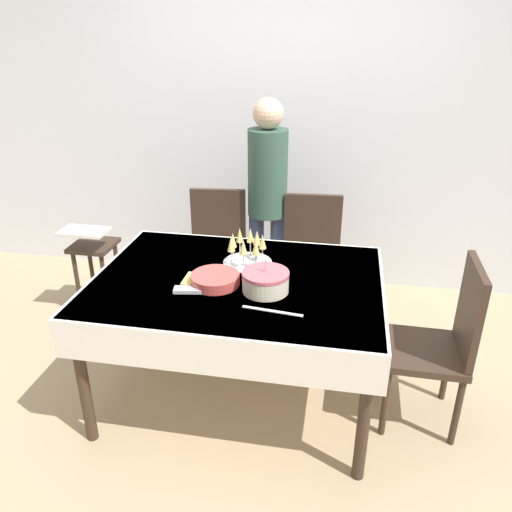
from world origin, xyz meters
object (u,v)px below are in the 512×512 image
at_px(dining_chair_far_right, 311,258).
at_px(champagne_tray, 247,247).
at_px(plate_stack_main, 215,279).
at_px(dining_chair_far_left, 217,251).
at_px(high_chair, 93,255).
at_px(birthday_cake, 266,281).
at_px(person_standing, 268,190).
at_px(dining_chair_right_end, 442,339).

distance_m(dining_chair_far_right, champagne_tray, 0.83).
height_order(champagne_tray, plate_stack_main, champagne_tray).
bearing_deg(dining_chair_far_left, champagne_tray, -61.96).
xyz_separation_m(dining_chair_far_right, high_chair, (-1.59, -0.15, -0.04)).
bearing_deg(birthday_cake, person_standing, 98.79).
distance_m(dining_chair_far_right, high_chair, 1.60).
xyz_separation_m(birthday_cake, person_standing, (-0.18, 1.16, 0.12)).
distance_m(dining_chair_far_right, plate_stack_main, 1.10).
distance_m(dining_chair_far_left, dining_chair_far_right, 0.69).
relative_size(dining_chair_far_right, birthday_cake, 3.95).
distance_m(person_standing, high_chair, 1.37).
height_order(dining_chair_right_end, high_chair, dining_chair_right_end).
bearing_deg(dining_chair_far_left, plate_stack_main, -75.51).
bearing_deg(high_chair, dining_chair_far_right, 5.32).
relative_size(champagne_tray, person_standing, 0.18).
xyz_separation_m(dining_chair_right_end, birthday_cake, (-0.92, -0.11, 0.31)).
bearing_deg(plate_stack_main, champagne_tray, 68.60).
xyz_separation_m(dining_chair_far_right, person_standing, (-0.34, 0.17, 0.43)).
relative_size(champagne_tray, plate_stack_main, 1.09).
bearing_deg(person_standing, dining_chair_right_end, -43.65).
relative_size(dining_chair_right_end, birthday_cake, 3.95).
xyz_separation_m(champagne_tray, person_standing, (-0.02, 0.85, 0.08)).
xyz_separation_m(dining_chair_far_left, dining_chair_far_right, (0.69, 0.00, 0.00)).
bearing_deg(plate_stack_main, dining_chair_far_right, 65.66).
distance_m(dining_chair_right_end, plate_stack_main, 1.23).
relative_size(dining_chair_right_end, person_standing, 0.60).
bearing_deg(dining_chair_far_left, person_standing, 25.76).
height_order(dining_chair_far_left, dining_chair_right_end, same).
bearing_deg(dining_chair_right_end, champagne_tray, 169.24).
bearing_deg(high_chair, plate_stack_main, -35.40).
relative_size(dining_chair_far_right, dining_chair_right_end, 1.00).
distance_m(champagne_tray, high_chair, 1.43).
height_order(plate_stack_main, person_standing, person_standing).
relative_size(champagne_tray, high_chair, 0.40).
bearing_deg(birthday_cake, plate_stack_main, 174.76).
bearing_deg(dining_chair_far_left, high_chair, -170.70).
bearing_deg(champagne_tray, dining_chair_far_left, 118.04).
xyz_separation_m(dining_chair_right_end, plate_stack_main, (-1.19, -0.08, 0.28)).
distance_m(birthday_cake, champagne_tray, 0.35).
distance_m(birthday_cake, person_standing, 1.18).
xyz_separation_m(dining_chair_far_left, birthday_cake, (0.52, -0.99, 0.31)).
bearing_deg(birthday_cake, dining_chair_far_right, 80.53).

